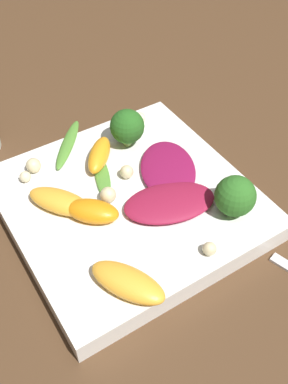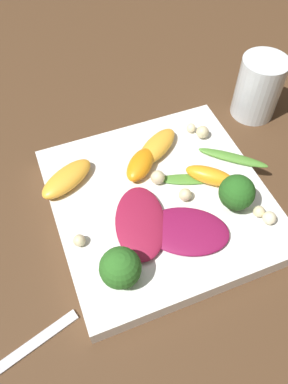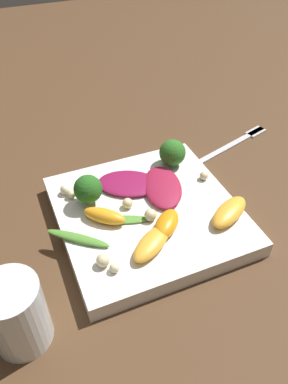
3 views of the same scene
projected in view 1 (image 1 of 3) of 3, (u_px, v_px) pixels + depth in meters
ground_plane at (129, 211)px, 0.52m from camera, size 2.40×2.40×0.00m
plate at (129, 203)px, 0.51m from camera, size 0.26×0.26×0.03m
radicchio_leaf_0 at (170, 202)px, 0.48m from camera, size 0.08×0.11×0.01m
radicchio_leaf_1 at (168, 169)px, 0.52m from camera, size 0.12×0.10×0.01m
orange_segment_0 at (98, 155)px, 0.53m from camera, size 0.06×0.06×0.02m
orange_segment_1 at (128, 282)px, 0.41m from camera, size 0.08×0.06×0.02m
orange_segment_2 at (92, 211)px, 0.47m from camera, size 0.06×0.06×0.02m
orange_segment_3 at (60, 201)px, 0.48m from camera, size 0.08×0.07×0.02m
broccoli_floret_0 at (127, 127)px, 0.54m from camera, size 0.04×0.04×0.05m
broccoli_floret_1 at (235, 196)px, 0.46m from camera, size 0.04×0.04×0.05m
arugula_sprig_0 at (68, 144)px, 0.55m from camera, size 0.08×0.07×0.01m
arugula_sprig_1 at (103, 177)px, 0.51m from camera, size 0.07×0.04×0.00m
macadamia_nut_0 at (140, 118)px, 0.58m from camera, size 0.02×0.02×0.02m
macadamia_nut_1 at (209, 249)px, 0.44m from camera, size 0.01×0.01×0.01m
macadamia_nut_2 at (108, 195)px, 0.49m from camera, size 0.02×0.02×0.02m
macadamia_nut_3 at (134, 125)px, 0.57m from camera, size 0.01×0.01×0.01m
macadamia_nut_4 at (127, 172)px, 0.51m from camera, size 0.02×0.02×0.02m
macadamia_nut_5 at (33, 165)px, 0.52m from camera, size 0.02×0.02×0.02m
macadamia_nut_6 at (25, 177)px, 0.51m from camera, size 0.01×0.01×0.01m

